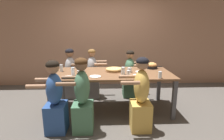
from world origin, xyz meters
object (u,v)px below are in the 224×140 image
Objects in this scene: drinking_glass_e at (83,70)px; drinking_glass_f at (128,74)px; empty_plate_d at (68,77)px; diner_far_left at (71,75)px; diner_far_midleft at (92,76)px; empty_plate_a at (140,72)px; diner_near_midleft at (82,98)px; drinking_glass_b at (160,75)px; drinking_glass_c at (123,71)px; diner_near_midright at (141,97)px; drinking_glass_d at (61,69)px; drinking_glass_g at (73,72)px; skillet_bowl at (152,66)px; drinking_glass_a at (79,74)px; cocktail_glass_blue at (129,70)px; diner_near_left at (55,100)px; pizza_board_main at (114,70)px; diner_far_midright at (130,76)px; empty_plate_c at (138,75)px; empty_plate_b at (95,76)px.

drinking_glass_f is at bearing -20.81° from drinking_glass_e.
empty_plate_d is 0.18× the size of diner_far_left.
diner_far_midleft reaches higher than drinking_glass_e.
diner_near_midleft is at bearing -145.22° from empty_plate_a.
drinking_glass_c is (-0.62, 0.29, 0.01)m from drinking_glass_b.
diner_near_midright is 1.70m from diner_far_midleft.
drinking_glass_e is at bearing 5.16° from diner_near_midleft.
drinking_glass_d reaches higher than drinking_glass_e.
drinking_glass_g is (-0.16, -0.24, 0.01)m from drinking_glass_e.
drinking_glass_a is (-1.47, -0.62, -0.00)m from skillet_bowl.
drinking_glass_c is 0.80m from drinking_glass_e.
drinking_glass_a is 0.10× the size of diner_near_midleft.
diner_near_midright reaches higher than drinking_glass_d.
diner_far_left reaches higher than drinking_glass_c.
diner_far_midleft is (-0.79, 0.72, -0.30)m from cocktail_glass_blue.
cocktail_glass_blue is 0.09× the size of diner_near_left.
diner_near_midright is (1.44, -0.85, -0.29)m from drinking_glass_d.
diner_near_left reaches higher than diner_far_midleft.
diner_near_midright is at bearing -30.62° from drinking_glass_d.
cocktail_glass_blue is at bearing 48.29° from drinking_glass_c.
pizza_board_main is at bearing 123.85° from drinking_glass_f.
skillet_bowl is at bearing -52.85° from diner_near_midleft.
diner_far_midright is (0.90, 0.00, -0.01)m from diner_far_midleft.
drinking_glass_g is (-1.20, 0.08, 0.06)m from empty_plate_c.
empty_plate_a is 0.29m from empty_plate_c.
empty_plate_d is 0.19× the size of diner_far_midright.
diner_far_midright reaches higher than empty_plate_a.
pizza_board_main is 0.32m from cocktail_glass_blue.
diner_far_midright is (0.26, 0.88, -0.33)m from drinking_glass_c.
diner_near_midright is (0.15, -0.46, -0.28)m from drinking_glass_f.
diner_far_midleft is (0.15, 1.04, -0.32)m from drinking_glass_a.
skillet_bowl is 2.79× the size of drinking_glass_b.
drinking_glass_c is 1.31m from diner_near_left.
empty_plate_c is 0.18× the size of diner_near_midleft.
empty_plate_c is 1.51× the size of drinking_glass_d.
diner_far_midleft reaches higher than empty_plate_a.
drinking_glass_f is (0.09, -0.12, -0.02)m from drinking_glass_c.
skillet_bowl is at bearing 27.28° from empty_plate_b.
skillet_bowl reaches higher than drinking_glass_b.
empty_plate_d is 1.48× the size of drinking_glass_g.
cocktail_glass_blue is (0.31, -0.08, 0.00)m from pizza_board_main.
diner_far_left is (-0.99, 0.63, -0.28)m from pizza_board_main.
drinking_glass_e is at bearing -8.43° from drinking_glass_d.
cocktail_glass_blue is at bearing 17.19° from empty_plate_d.
empty_plate_a is at bearing -55.22° from diner_near_midleft.
drinking_glass_g is (-1.08, -0.20, 0.02)m from cocktail_glass_blue.
diner_near_midleft reaches higher than drinking_glass_c.
empty_plate_b is (-0.36, -0.40, -0.03)m from pizza_board_main.
diner_near_midright is 1.07× the size of diner_far_midright.
diner_near_left reaches higher than empty_plate_a.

